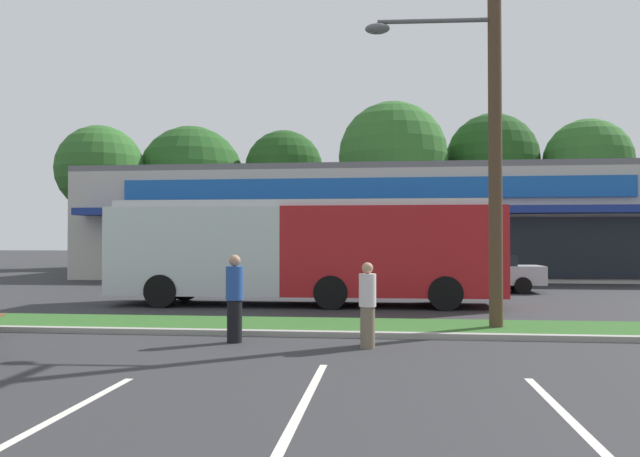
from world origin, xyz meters
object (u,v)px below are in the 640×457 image
at_px(city_bus, 305,249).
at_px(car_2, 481,272).
at_px(pedestrian_near_bench, 235,298).
at_px(utility_pole, 488,99).
at_px(pedestrian_by_pole, 368,305).

distance_m(city_bus, car_2, 8.47).
bearing_deg(car_2, pedestrian_near_bench, 62.67).
relative_size(utility_pole, city_bus, 0.79).
bearing_deg(car_2, city_bus, 42.25).
bearing_deg(utility_pole, pedestrian_by_pole, -138.17).
bearing_deg(pedestrian_near_bench, utility_pole, -7.24).
xyz_separation_m(utility_pole, city_bus, (-4.82, 5.26, -3.40)).
bearing_deg(utility_pole, city_bus, 132.51).
height_order(utility_pole, pedestrian_near_bench, utility_pole).
relative_size(pedestrian_near_bench, pedestrian_by_pole, 1.08).
distance_m(utility_pole, city_bus, 7.90).
xyz_separation_m(pedestrian_near_bench, pedestrian_by_pole, (2.65, -0.36, -0.06)).
distance_m(city_bus, pedestrian_by_pole, 7.97).
bearing_deg(car_2, pedestrian_by_pole, 73.15).
bearing_deg(pedestrian_by_pole, pedestrian_near_bench, 58.94).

